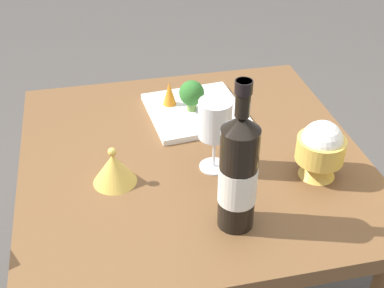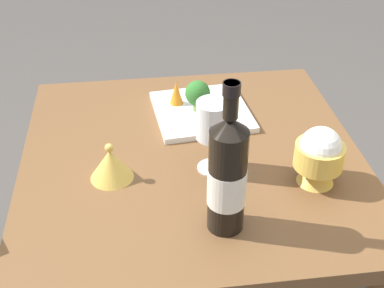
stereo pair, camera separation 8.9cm
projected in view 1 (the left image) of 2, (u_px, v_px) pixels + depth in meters
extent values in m
cube|color=brown|center=(192.00, 161.00, 1.28)|extent=(0.83, 0.83, 0.04)
cylinder|color=brown|center=(65.00, 200.00, 1.71)|extent=(0.05, 0.05, 0.69)
cylinder|color=brown|center=(268.00, 171.00, 1.83)|extent=(0.05, 0.05, 0.69)
cylinder|color=black|center=(238.00, 179.00, 1.00)|extent=(0.08, 0.07, 0.23)
cone|color=black|center=(241.00, 123.00, 0.93)|extent=(0.08, 0.07, 0.03)
cylinder|color=black|center=(243.00, 99.00, 0.90)|extent=(0.03, 0.03, 0.07)
cylinder|color=black|center=(244.00, 87.00, 0.89)|extent=(0.03, 0.03, 0.02)
cylinder|color=silver|center=(237.00, 184.00, 1.01)|extent=(0.08, 0.08, 0.08)
cylinder|color=white|center=(214.00, 166.00, 1.22)|extent=(0.07, 0.07, 0.00)
cylinder|color=white|center=(214.00, 151.00, 1.20)|extent=(0.01, 0.01, 0.08)
cylinder|color=white|center=(215.00, 119.00, 1.15)|extent=(0.08, 0.08, 0.09)
cone|color=gold|center=(317.00, 167.00, 1.19)|extent=(0.08, 0.08, 0.04)
cylinder|color=gold|center=(321.00, 149.00, 1.16)|extent=(0.11, 0.11, 0.05)
sphere|color=white|center=(322.00, 141.00, 1.15)|extent=(0.09, 0.09, 0.09)
cone|color=gold|center=(114.00, 168.00, 1.16)|extent=(0.10, 0.10, 0.07)
sphere|color=gold|center=(112.00, 152.00, 1.13)|extent=(0.02, 0.02, 0.02)
cube|color=white|center=(196.00, 111.00, 1.42)|extent=(0.27, 0.27, 0.02)
cylinder|color=#729E4C|center=(192.00, 105.00, 1.40)|extent=(0.03, 0.03, 0.03)
sphere|color=#2D6B28|center=(192.00, 93.00, 1.38)|extent=(0.07, 0.07, 0.07)
cone|color=orange|center=(169.00, 93.00, 1.42)|extent=(0.04, 0.04, 0.07)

